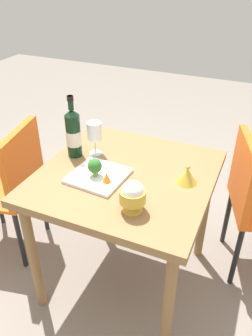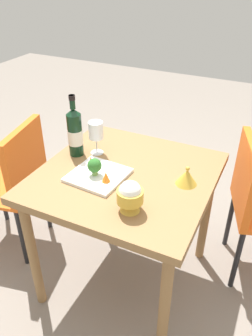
{
  "view_description": "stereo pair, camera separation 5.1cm",
  "coord_description": "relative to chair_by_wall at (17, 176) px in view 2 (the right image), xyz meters",
  "views": [
    {
      "loc": [
        -0.55,
        1.25,
        1.64
      ],
      "look_at": [
        0.0,
        0.0,
        0.77
      ],
      "focal_mm": 36.09,
      "sensor_mm": 36.0,
      "label": 1
    },
    {
      "loc": [
        -0.59,
        1.23,
        1.64
      ],
      "look_at": [
        0.0,
        0.0,
        0.77
      ],
      "focal_mm": 36.09,
      "sensor_mm": 36.0,
      "label": 2
    }
  ],
  "objects": [
    {
      "name": "ground_plane",
      "position": [
        -0.71,
        -0.02,
        -0.53
      ],
      "size": [
        8.0,
        8.0,
        0.0
      ],
      "primitive_type": "plane",
      "color": "gray"
    },
    {
      "name": "dining_table",
      "position": [
        -0.71,
        -0.02,
        0.12
      ],
      "size": [
        0.83,
        0.83,
        0.74
      ],
      "color": "olive",
      "rests_on": "ground_plane"
    },
    {
      "name": "chair_by_wall",
      "position": [
        0.0,
        0.0,
        0.0
      ],
      "size": [
        0.47,
        0.47,
        0.85
      ],
      "rotation": [
        0.0,
        0.0,
        -1.36
      ],
      "color": "orange",
      "rests_on": "ground_plane"
    },
    {
      "name": "wine_bottle",
      "position": [
        -0.39,
        -0.08,
        0.34
      ],
      "size": [
        0.08,
        0.08,
        0.33
      ],
      "color": "black",
      "rests_on": "dining_table"
    },
    {
      "name": "wine_glass",
      "position": [
        -0.48,
        -0.13,
        0.34
      ],
      "size": [
        0.08,
        0.08,
        0.18
      ],
      "color": "white",
      "rests_on": "dining_table"
    },
    {
      "name": "rice_bowl",
      "position": [
        -0.84,
        0.22,
        0.29
      ],
      "size": [
        0.11,
        0.11,
        0.14
      ],
      "color": "gold",
      "rests_on": "dining_table"
    },
    {
      "name": "rice_bowl_lid",
      "position": [
        -0.99,
        -0.06,
        0.25
      ],
      "size": [
        0.1,
        0.1,
        0.09
      ],
      "color": "gold",
      "rests_on": "dining_table"
    },
    {
      "name": "serving_plate",
      "position": [
        -0.6,
        0.06,
        0.22
      ],
      "size": [
        0.27,
        0.27,
        0.02
      ],
      "rotation": [
        0.0,
        0.0,
        -0.08
      ],
      "color": "white",
      "rests_on": "dining_table"
    },
    {
      "name": "broccoli_floret",
      "position": [
        -0.59,
        0.07,
        0.28
      ],
      "size": [
        0.07,
        0.07,
        0.09
      ],
      "color": "#729E4C",
      "rests_on": "serving_plate"
    },
    {
      "name": "carrot_garnish_left",
      "position": [
        -0.66,
        0.1,
        0.25
      ],
      "size": [
        0.04,
        0.04,
        0.05
      ],
      "color": "orange",
      "rests_on": "serving_plate"
    },
    {
      "name": "carrot_garnish_right",
      "position": [
        -0.53,
        0.02,
        0.26
      ],
      "size": [
        0.04,
        0.04,
        0.05
      ],
      "color": "orange",
      "rests_on": "serving_plate"
    }
  ]
}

